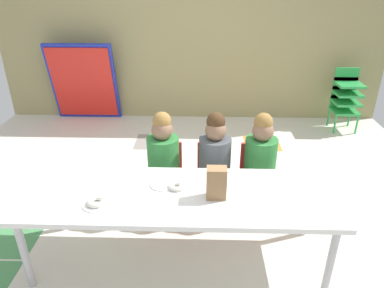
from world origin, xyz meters
TOP-DOWN VIEW (x-y plane):
  - ground_plane at (-0.00, -0.00)m, footprint 5.23×4.54m
  - back_wall at (0.00, 2.27)m, footprint 5.23×0.10m
  - craft_table at (-0.00, -0.60)m, footprint 2.12×0.69m
  - seated_child_near_camera at (-0.16, -0.03)m, footprint 0.32×0.32m
  - seated_child_middle_seat at (0.26, -0.03)m, footprint 0.32×0.32m
  - seated_child_far_right at (0.63, -0.03)m, footprint 0.32×0.31m
  - kid_chair_green_stack at (2.02, 1.85)m, footprint 0.32×0.30m
  - folded_activity_table at (-1.47, 2.07)m, footprint 0.90×0.29m
  - paper_bag_brown at (0.25, -0.64)m, footprint 0.13×0.09m
  - paper_plate_near_edge at (-0.51, -0.75)m, footprint 0.18×0.18m
  - paper_plate_center_table at (-0.11, -0.50)m, footprint 0.18×0.18m
  - donut_powdered_on_plate at (-0.51, -0.75)m, footprint 0.12×0.12m
  - donut_powdered_loose at (-0.02, -0.54)m, footprint 0.11×0.11m

SIDE VIEW (x-z plane):
  - ground_plane at x=0.00m, z-range -0.02..0.00m
  - kid_chair_green_stack at x=2.02m, z-range 0.06..0.86m
  - craft_table at x=0.00m, z-range 0.24..0.80m
  - folded_activity_table at x=-1.47m, z-range -0.01..1.08m
  - seated_child_near_camera at x=-0.16m, z-range 0.10..1.01m
  - seated_child_middle_seat at x=0.26m, z-range 0.10..1.01m
  - seated_child_far_right at x=0.63m, z-range 0.10..1.01m
  - paper_plate_near_edge at x=-0.51m, z-range 0.56..0.57m
  - paper_plate_center_table at x=-0.11m, z-range 0.56..0.57m
  - donut_powdered_loose at x=-0.02m, z-range 0.56..0.60m
  - donut_powdered_on_plate at x=-0.51m, z-range 0.57..0.60m
  - paper_bag_brown at x=0.25m, z-range 0.56..0.78m
  - back_wall at x=0.00m, z-range 0.00..2.72m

